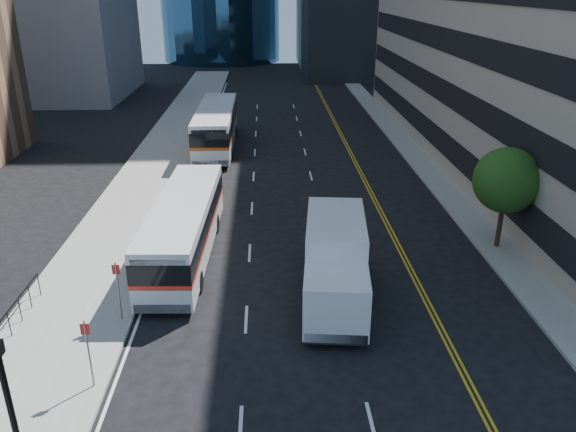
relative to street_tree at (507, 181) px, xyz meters
The scene contains 8 objects.
ground 12.58m from the street_tree, 138.37° to the right, with size 160.00×160.00×0.00m, color black.
sidewalk_west 26.11m from the street_tree, 138.92° to the left, with size 5.00×90.00×0.15m, color gray.
sidewalk_east 17.37m from the street_tree, 90.00° to the left, with size 2.00×90.00×0.15m, color gray.
street_tree is the anchor object (origin of this frame).
lamp_post 22.82m from the street_tree, 142.13° to the right, with size 0.28×0.28×4.56m.
bus_front 15.73m from the street_tree, behind, with size 2.89×11.49×2.94m.
bus_rear 25.11m from the street_tree, 128.53° to the left, with size 2.85×12.78×3.29m.
box_truck 10.15m from the street_tree, 151.95° to the right, with size 3.15×7.29×3.38m.
Camera 1 is at (-2.59, -17.21, 12.44)m, focal length 35.00 mm.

